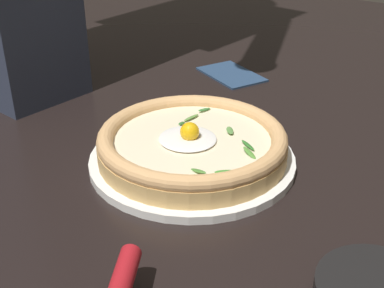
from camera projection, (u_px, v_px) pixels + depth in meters
name	position (u px, v px, depth m)	size (l,w,h in m)	color
ground_plane	(172.00, 164.00, 0.78)	(2.40, 2.40, 0.03)	black
pizza_plate	(192.00, 160.00, 0.75)	(0.30, 0.30, 0.01)	white
pizza	(192.00, 143.00, 0.73)	(0.27, 0.27, 0.06)	tan
folded_napkin	(231.00, 73.00, 1.07)	(0.14, 0.09, 0.01)	navy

